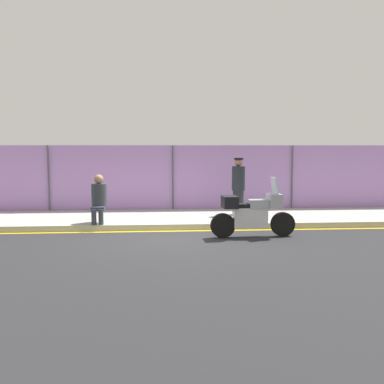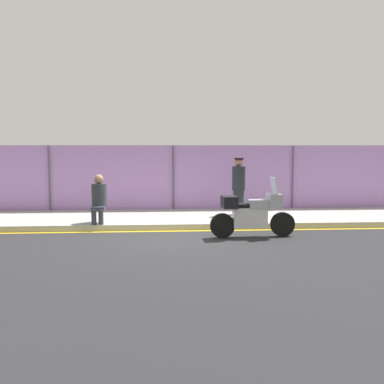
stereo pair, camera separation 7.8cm
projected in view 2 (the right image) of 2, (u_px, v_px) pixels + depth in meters
The scene contains 7 objects.
ground_plane at pixel (178, 238), 11.27m from camera, with size 120.00×120.00×0.00m, color #262628.
sidewalk at pixel (175, 219), 13.84m from camera, with size 30.79×3.11×0.16m.
curb_paint_stripe at pixel (177, 231), 12.22m from camera, with size 30.79×0.18×0.01m.
storefront_fence at pixel (173, 180), 15.37m from camera, with size 29.25×0.17×2.34m.
motorcycle at pixel (252, 213), 11.34m from camera, with size 2.19×0.58×1.51m.
officer_standing at pixel (239, 186), 14.07m from camera, with size 0.41×0.41×1.78m.
person_seated_on_curb at pixel (99, 196), 12.54m from camera, with size 0.42×0.71×1.35m.
Camera 2 is at (-0.42, -11.10, 2.26)m, focal length 42.00 mm.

